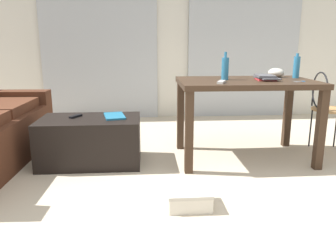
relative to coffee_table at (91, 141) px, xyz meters
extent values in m
plane|color=beige|center=(0.95, -0.06, -0.22)|extent=(7.91, 7.91, 0.00)
cube|color=silver|center=(0.95, 1.99, 1.04)|extent=(5.67, 0.10, 2.51)
cube|color=#B2B7BC|center=(-0.13, 1.91, 0.83)|extent=(1.70, 0.03, 2.11)
cube|color=#B2B7BC|center=(2.04, 1.91, 0.83)|extent=(1.70, 0.03, 2.11)
cube|color=#4C2819|center=(-1.01, 0.78, 0.30)|extent=(0.86, 0.23, 0.15)
cube|color=black|center=(0.00, 0.00, 0.00)|extent=(0.94, 0.54, 0.44)
cube|color=#382619|center=(1.50, 0.03, 0.54)|extent=(1.29, 0.77, 0.05)
cube|color=#382619|center=(0.90, -0.31, 0.15)|extent=(0.07, 0.07, 0.73)
cube|color=#382619|center=(2.09, -0.31, 0.15)|extent=(0.07, 0.07, 0.73)
cube|color=#382619|center=(0.90, 0.36, 0.15)|extent=(0.07, 0.07, 0.73)
cube|color=#382619|center=(2.09, 0.36, 0.15)|extent=(0.07, 0.07, 0.73)
cylinder|color=#B7844C|center=(2.47, 0.17, 0.23)|extent=(0.39, 0.39, 0.02)
cylinder|color=black|center=(2.62, 0.29, 0.00)|extent=(0.02, 0.02, 0.44)
cylinder|color=black|center=(2.32, 0.06, 0.00)|extent=(0.02, 0.02, 0.44)
cylinder|color=black|center=(2.35, 0.33, 0.00)|extent=(0.02, 0.02, 0.44)
torus|color=black|center=(2.33, 0.19, 0.43)|extent=(0.06, 0.38, 0.38)
cylinder|color=black|center=(2.31, 0.03, 0.33)|extent=(0.02, 0.02, 0.20)
cylinder|color=black|center=(2.35, 0.36, 0.33)|extent=(0.02, 0.02, 0.20)
cylinder|color=teal|center=(2.05, 0.16, 0.67)|extent=(0.06, 0.06, 0.21)
cylinder|color=teal|center=(2.05, 0.16, 0.79)|extent=(0.03, 0.03, 0.03)
cylinder|color=teal|center=(1.29, 0.05, 0.67)|extent=(0.07, 0.07, 0.21)
cylinder|color=teal|center=(1.29, 0.05, 0.80)|extent=(0.03, 0.03, 0.05)
ellipsoid|color=beige|center=(1.88, 0.25, 0.61)|extent=(0.16, 0.16, 0.09)
cube|color=red|center=(1.67, 0.01, 0.57)|extent=(0.19, 0.22, 0.02)
cube|color=#4C4C51|center=(1.68, 0.00, 0.59)|extent=(0.18, 0.28, 0.01)
cube|color=#4C4C51|center=(1.67, 0.00, 0.60)|extent=(0.18, 0.24, 0.02)
cube|color=#B7B7B2|center=(1.20, -0.20, 0.58)|extent=(0.11, 0.16, 0.02)
cube|color=#9EA0A5|center=(1.92, -0.16, 0.57)|extent=(0.07, 0.05, 0.00)
torus|color=#3372B2|center=(1.97, -0.14, 0.57)|extent=(0.03, 0.03, 0.00)
cube|color=#9EA0A5|center=(1.92, -0.15, 0.57)|extent=(0.08, 0.02, 0.00)
torus|color=#3372B2|center=(1.97, -0.14, 0.57)|extent=(0.03, 0.03, 0.00)
cube|color=black|center=(-0.14, 0.06, 0.23)|extent=(0.11, 0.15, 0.02)
cube|color=#1E668C|center=(0.23, 0.04, 0.23)|extent=(0.24, 0.32, 0.02)
cube|color=beige|center=(0.82, -0.91, -0.17)|extent=(0.30, 0.24, 0.10)
cube|color=beige|center=(0.82, -0.91, -0.10)|extent=(0.31, 0.25, 0.02)
camera|label=1|loc=(0.53, -2.95, 0.91)|focal=34.00mm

